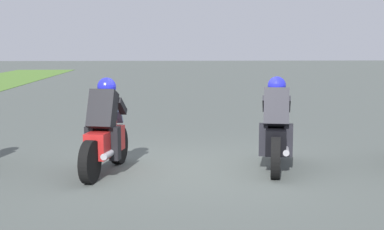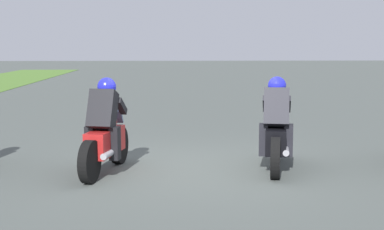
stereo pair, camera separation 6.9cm
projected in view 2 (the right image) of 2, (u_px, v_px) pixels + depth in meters
ground_plane at (196, 169)px, 9.18m from camera, size 120.00×120.00×0.00m
rider_lane_b at (276, 131)px, 9.11m from camera, size 2.03×0.63×1.51m
rider_lane_c at (105, 134)px, 8.84m from camera, size 2.02×0.64×1.51m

